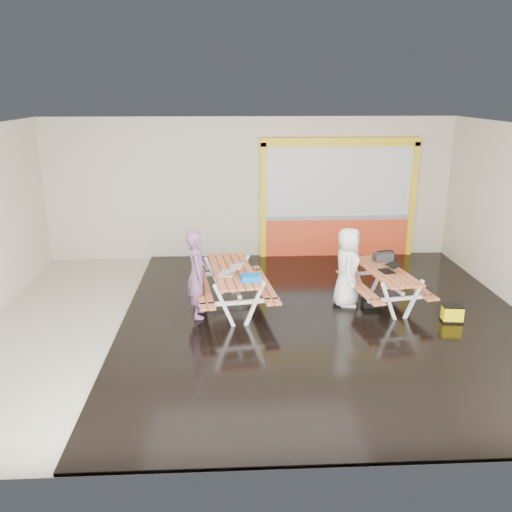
{
  "coord_description": "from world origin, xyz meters",
  "views": [
    {
      "loc": [
        -0.5,
        -8.97,
        4.11
      ],
      "look_at": [
        0.0,
        0.9,
        1.0
      ],
      "focal_mm": 37.22,
      "sensor_mm": 36.0,
      "label": 1
    }
  ],
  "objects": [
    {
      "name": "laptop_left",
      "position": [
        -0.5,
        0.32,
        0.9
      ],
      "size": [
        0.48,
        0.44,
        0.18
      ],
      "color": "silver",
      "rests_on": "picnic_table_left"
    },
    {
      "name": "person_left",
      "position": [
        -1.11,
        0.22,
        0.88
      ],
      "size": [
        0.45,
        0.64,
        1.65
      ],
      "primitive_type": "imported",
      "rotation": [
        0.0,
        0.0,
        1.67
      ],
      "color": "#764C73",
      "rests_on": "deck"
    },
    {
      "name": "room",
      "position": [
        0.0,
        0.0,
        1.75
      ],
      "size": [
        10.02,
        8.02,
        3.52
      ],
      "color": "beige",
      "rests_on": "ground"
    },
    {
      "name": "picnic_table_left",
      "position": [
        -0.46,
        0.57,
        0.65
      ],
      "size": [
        1.71,
        2.29,
        0.85
      ],
      "color": "#CD6738",
      "rests_on": "deck"
    },
    {
      "name": "fluke_bag",
      "position": [
        3.53,
        -0.26,
        0.2
      ],
      "size": [
        0.39,
        0.28,
        0.32
      ],
      "color": "black",
      "rests_on": "deck"
    },
    {
      "name": "blue_pouch",
      "position": [
        -0.14,
        -0.04,
        0.89
      ],
      "size": [
        0.37,
        0.29,
        0.1
      ],
      "primitive_type": "cube",
      "rotation": [
        0.0,
        0.0,
        0.13
      ],
      "color": "blue",
      "rests_on": "picnic_table_left"
    },
    {
      "name": "toolbox",
      "position": [
        2.61,
        1.17,
        0.86
      ],
      "size": [
        0.42,
        0.27,
        0.22
      ],
      "color": "black",
      "rests_on": "picnic_table_right"
    },
    {
      "name": "deck",
      "position": [
        1.25,
        0.0,
        0.03
      ],
      "size": [
        7.5,
        7.98,
        0.05
      ],
      "primitive_type": "cube",
      "color": "black",
      "rests_on": "room"
    },
    {
      "name": "picnic_table_right",
      "position": [
        2.5,
        0.63,
        0.59
      ],
      "size": [
        1.58,
        2.09,
        0.77
      ],
      "color": "#CD6738",
      "rests_on": "deck"
    },
    {
      "name": "kiosk",
      "position": [
        2.2,
        3.93,
        1.44
      ],
      "size": [
        3.88,
        0.16,
        3.0
      ],
      "color": "#E54520",
      "rests_on": "room"
    },
    {
      "name": "laptop_right",
      "position": [
        2.54,
        0.53,
        0.82
      ],
      "size": [
        0.42,
        0.39,
        0.15
      ],
      "color": "black",
      "rests_on": "picnic_table_right"
    },
    {
      "name": "person_right",
      "position": [
        1.77,
        0.68,
        0.8
      ],
      "size": [
        0.63,
        0.85,
        1.58
      ],
      "primitive_type": "imported",
      "rotation": [
        0.0,
        0.0,
        1.4
      ],
      "color": "white",
      "rests_on": "deck"
    },
    {
      "name": "backpack",
      "position": [
        2.8,
        1.39,
        0.71
      ],
      "size": [
        0.24,
        0.16,
        0.4
      ],
      "color": "black",
      "rests_on": "picnic_table_right"
    },
    {
      "name": "dark_case",
      "position": [
        2.25,
        0.55,
        0.12
      ],
      "size": [
        0.37,
        0.28,
        0.13
      ],
      "primitive_type": "cube",
      "rotation": [
        0.0,
        0.0,
        0.04
      ],
      "color": "black",
      "rests_on": "deck"
    }
  ]
}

